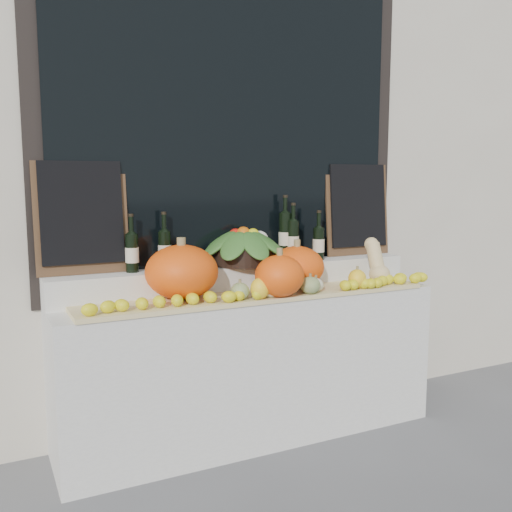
% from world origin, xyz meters
% --- Properties ---
extents(storefront_facade, '(7.00, 0.94, 4.50)m').
position_xyz_m(storefront_facade, '(0.00, 2.25, 2.25)').
color(storefront_facade, beige).
rests_on(storefront_facade, ground).
extents(display_sill, '(2.30, 0.55, 0.88)m').
position_xyz_m(display_sill, '(0.00, 1.52, 0.44)').
color(display_sill, silver).
rests_on(display_sill, ground).
extents(rear_tier, '(2.30, 0.25, 0.16)m').
position_xyz_m(rear_tier, '(0.00, 1.68, 0.96)').
color(rear_tier, silver).
rests_on(rear_tier, display_sill).
extents(straw_bedding, '(2.10, 0.32, 0.02)m').
position_xyz_m(straw_bedding, '(0.00, 1.40, 0.89)').
color(straw_bedding, tan).
rests_on(straw_bedding, display_sill).
extents(pumpkin_left, '(0.48, 0.48, 0.30)m').
position_xyz_m(pumpkin_left, '(-0.44, 1.48, 1.05)').
color(pumpkin_left, '#FF580D').
rests_on(pumpkin_left, straw_bedding).
extents(pumpkin_right, '(0.42, 0.42, 0.25)m').
position_xyz_m(pumpkin_right, '(0.30, 1.49, 1.03)').
color(pumpkin_right, '#FF580D').
rests_on(pumpkin_right, straw_bedding).
extents(pumpkin_center, '(0.33, 0.33, 0.24)m').
position_xyz_m(pumpkin_center, '(0.07, 1.29, 1.02)').
color(pumpkin_center, '#FF580D').
rests_on(pumpkin_center, straw_bedding).
extents(butternut_squash, '(0.13, 0.20, 0.28)m').
position_xyz_m(butternut_squash, '(0.83, 1.40, 1.03)').
color(butternut_squash, '#E3C385').
rests_on(butternut_squash, straw_bedding).
extents(decorative_gourds, '(0.88, 0.15, 0.14)m').
position_xyz_m(decorative_gourds, '(0.18, 1.30, 0.96)').
color(decorative_gourds, '#34621D').
rests_on(decorative_gourds, straw_bedding).
extents(lemon_heap, '(2.20, 0.16, 0.06)m').
position_xyz_m(lemon_heap, '(0.00, 1.29, 0.94)').
color(lemon_heap, yellow).
rests_on(lemon_heap, straw_bedding).
extents(produce_bowl, '(0.58, 0.58, 0.24)m').
position_xyz_m(produce_bowl, '(0.02, 1.66, 1.16)').
color(produce_bowl, black).
rests_on(produce_bowl, rear_tier).
extents(wine_bottle_far_left, '(0.08, 0.08, 0.33)m').
position_xyz_m(wine_bottle_far_left, '(-0.66, 1.68, 1.15)').
color(wine_bottle_far_left, black).
rests_on(wine_bottle_far_left, rear_tier).
extents(wine_bottle_near_left, '(0.08, 0.08, 0.34)m').
position_xyz_m(wine_bottle_near_left, '(-0.47, 1.70, 1.16)').
color(wine_bottle_near_left, black).
rests_on(wine_bottle_near_left, rear_tier).
extents(wine_bottle_tall, '(0.08, 0.08, 0.42)m').
position_xyz_m(wine_bottle_tall, '(0.33, 1.69, 1.20)').
color(wine_bottle_tall, black).
rests_on(wine_bottle_tall, rear_tier).
extents(wine_bottle_near_right, '(0.08, 0.08, 0.37)m').
position_xyz_m(wine_bottle_near_right, '(0.36, 1.65, 1.17)').
color(wine_bottle_near_right, black).
rests_on(wine_bottle_near_right, rear_tier).
extents(wine_bottle_far_right, '(0.08, 0.08, 0.32)m').
position_xyz_m(wine_bottle_far_right, '(0.54, 1.64, 1.15)').
color(wine_bottle_far_right, black).
rests_on(wine_bottle_far_right, rear_tier).
extents(chalkboard_left, '(0.50, 0.09, 0.62)m').
position_xyz_m(chalkboard_left, '(-0.92, 1.74, 1.36)').
color(chalkboard_left, '#4C331E').
rests_on(chalkboard_left, rear_tier).
extents(chalkboard_right, '(0.50, 0.09, 0.62)m').
position_xyz_m(chalkboard_right, '(0.92, 1.74, 1.36)').
color(chalkboard_right, '#4C331E').
rests_on(chalkboard_right, rear_tier).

